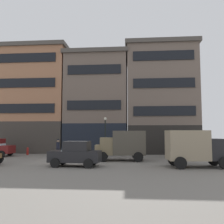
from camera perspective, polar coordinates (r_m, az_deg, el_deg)
name	(u,v)px	position (r m, az deg, el deg)	size (l,w,h in m)	color
ground_plane	(74,162)	(20.98, -9.00, -11.60)	(120.00, 120.00, 0.00)	slate
building_far_left	(34,100)	(33.32, -18.16, 2.77)	(9.84, 6.84, 13.48)	#38332D
building_center_left	(98,103)	(30.96, -3.41, 2.12)	(7.98, 6.84, 12.43)	black
building_center_right	(161,99)	(30.94, 11.48, 3.12)	(8.75, 6.84, 13.39)	black
delivery_truck_near	(122,144)	(21.37, 2.43, -7.70)	(4.44, 2.34, 2.62)	#7A6B4C
delivery_truck_far	(195,147)	(18.33, 19.18, -7.90)	(4.45, 2.36, 2.62)	black
sedan_light	(75,154)	(18.03, -8.68, -9.79)	(3.78, 2.03, 1.83)	black
sedan_parked_curb	(188,148)	(25.10, 17.73, -8.23)	(3.85, 2.18, 1.83)	#2D3823
pedestrian_officer	(58,147)	(25.36, -12.73, -8.15)	(0.42, 0.42, 1.79)	black
streetlamp_curbside	(105,131)	(25.91, -1.63, -4.46)	(0.32, 0.32, 4.12)	black
fire_hydrant_curbside	(28,151)	(28.53, -19.45, -8.73)	(0.24, 0.24, 0.83)	maroon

